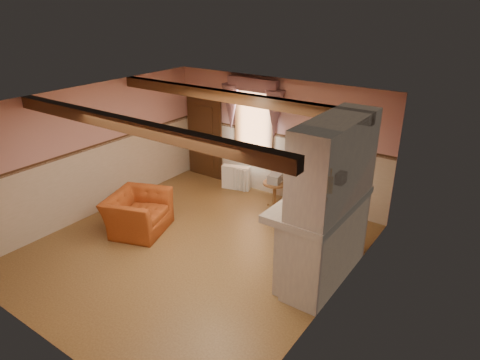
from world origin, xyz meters
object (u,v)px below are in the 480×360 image
Objects in this scene: armchair at (138,213)px; side_table at (275,193)px; oil_lamp at (330,185)px; radiator at (236,178)px; bowl at (316,201)px; mantel_clock at (341,178)px.

armchair is 2.20× the size of side_table.
radiator is at bearing 150.95° from oil_lamp.
bowl is (1.95, -2.06, 1.19)m from side_table.
bowl is 1.20× the size of oil_lamp.
mantel_clock is 0.86× the size of oil_lamp.
side_table is 1.96× the size of oil_lamp.
armchair is 3.60× the size of bowl.
bowl is at bearing -90.00° from oil_lamp.
bowl reaches higher than armchair.
bowl reaches higher than radiator.
side_table is 2.29× the size of mantel_clock.
side_table is 1.25m from radiator.
bowl is 0.50m from oil_lamp.
bowl is (3.61, 0.56, 1.07)m from armchair.
mantel_clock reaches higher than bowl.
radiator is 2.50× the size of oil_lamp.
radiator is at bearing 157.86° from mantel_clock.
radiator is 3.85m from oil_lamp.
side_table is 2.81m from oil_lamp.
bowl is 1.40× the size of mantel_clock.
mantel_clock is at bearing -37.92° from radiator.
bowl is at bearing -51.16° from radiator.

